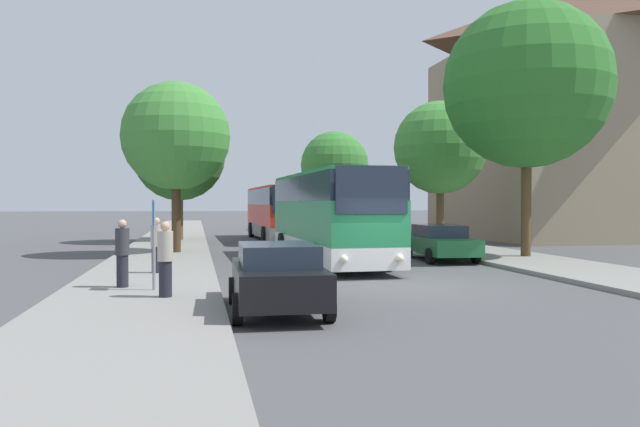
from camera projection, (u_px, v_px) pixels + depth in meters
name	position (u px, v px, depth m)	size (l,w,h in m)	color
ground_plane	(401.00, 287.00, 17.38)	(300.00, 300.00, 0.00)	#4C4C4F
sidewalk_left	(141.00, 291.00, 16.00)	(4.00, 120.00, 0.15)	gray
sidewalk_right	(623.00, 278.00, 18.74)	(4.00, 120.00, 0.15)	gray
building_right_background	(584.00, 110.00, 41.93)	(16.42, 15.08, 17.13)	gray
bus_front	(328.00, 215.00, 24.32)	(2.96, 11.69, 3.48)	silver
bus_middle	(277.00, 212.00, 38.51)	(2.88, 11.77, 3.28)	gray
parked_car_left_curb	(277.00, 276.00, 13.30)	(2.07, 4.18, 1.48)	black
parked_car_right_near	(440.00, 242.00, 25.23)	(2.23, 4.71, 1.44)	#236B38
bus_stop_sign	(154.00, 234.00, 15.66)	(0.08, 0.45, 2.27)	gray
pedestrian_waiting_near	(122.00, 253.00, 16.18)	(0.36, 0.36, 1.76)	#23232D
pedestrian_waiting_far	(156.00, 245.00, 19.47)	(0.36, 0.36, 1.73)	#23232D
pedestrian_walking_back	(165.00, 259.00, 14.51)	(0.36, 0.36, 1.76)	#23232D
tree_left_near	(179.00, 155.00, 36.33)	(5.32, 5.32, 7.62)	brown
tree_left_far	(176.00, 136.00, 27.48)	(4.77, 4.77, 7.52)	#47331E
tree_right_near	(335.00, 165.00, 52.71)	(5.75, 5.75, 8.21)	#47331E
tree_right_mid	(527.00, 85.00, 25.41)	(6.78, 6.78, 10.38)	#513D23
tree_right_far	(440.00, 148.00, 32.72)	(4.89, 4.89, 7.53)	#513D23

